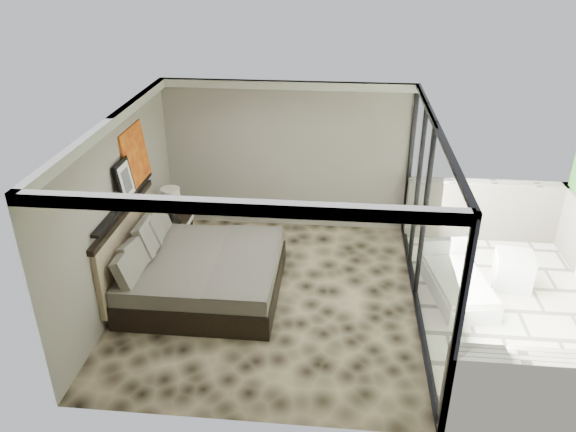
# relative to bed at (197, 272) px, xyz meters

# --- Properties ---
(floor) EXTENTS (5.00, 5.00, 0.00)m
(floor) POSITION_rel_bed_xyz_m (1.14, -0.03, -0.38)
(floor) COLOR black
(floor) RESTS_ON ground
(ceiling) EXTENTS (4.50, 5.00, 0.02)m
(ceiling) POSITION_rel_bed_xyz_m (1.14, -0.03, 2.41)
(ceiling) COLOR silver
(ceiling) RESTS_ON back_wall
(back_wall) EXTENTS (4.50, 0.02, 2.80)m
(back_wall) POSITION_rel_bed_xyz_m (1.14, 2.46, 1.02)
(back_wall) COLOR gray
(back_wall) RESTS_ON floor
(left_wall) EXTENTS (0.02, 5.00, 2.80)m
(left_wall) POSITION_rel_bed_xyz_m (-1.10, -0.03, 1.02)
(left_wall) COLOR gray
(left_wall) RESTS_ON floor
(glass_wall) EXTENTS (0.08, 5.00, 2.80)m
(glass_wall) POSITION_rel_bed_xyz_m (3.39, -0.03, 1.02)
(glass_wall) COLOR white
(glass_wall) RESTS_ON floor
(terrace_slab) EXTENTS (3.00, 5.00, 0.12)m
(terrace_slab) POSITION_rel_bed_xyz_m (4.89, -0.03, -0.44)
(terrace_slab) COLOR beige
(terrace_slab) RESTS_ON ground
(picture_ledge) EXTENTS (0.12, 2.20, 0.05)m
(picture_ledge) POSITION_rel_bed_xyz_m (-1.04, 0.07, 1.12)
(picture_ledge) COLOR black
(picture_ledge) RESTS_ON left_wall
(bed) EXTENTS (2.36, 2.29, 1.31)m
(bed) POSITION_rel_bed_xyz_m (0.00, 0.00, 0.00)
(bed) COLOR black
(bed) RESTS_ON floor
(nightstand) EXTENTS (0.76, 0.76, 0.58)m
(nightstand) POSITION_rel_bed_xyz_m (-0.77, 1.39, -0.09)
(nightstand) COLOR black
(nightstand) RESTS_ON floor
(table_lamp) EXTENTS (0.33, 0.33, 0.61)m
(table_lamp) POSITION_rel_bed_xyz_m (-0.78, 1.42, 0.53)
(table_lamp) COLOR black
(table_lamp) RESTS_ON nightstand
(abstract_canvas) EXTENTS (0.13, 0.90, 0.90)m
(abstract_canvas) POSITION_rel_bed_xyz_m (-1.06, 0.75, 1.59)
(abstract_canvas) COLOR #AE230E
(abstract_canvas) RESTS_ON picture_ledge
(framed_print) EXTENTS (0.11, 0.50, 0.60)m
(framed_print) POSITION_rel_bed_xyz_m (-1.00, 0.11, 1.44)
(framed_print) COLOR black
(framed_print) RESTS_ON picture_ledge
(ottoman) EXTENTS (0.63, 0.63, 0.56)m
(ottoman) POSITION_rel_bed_xyz_m (4.94, 0.69, -0.10)
(ottoman) COLOR silver
(ottoman) RESTS_ON terrace_slab
(lounger) EXTENTS (1.03, 1.67, 0.61)m
(lounger) POSITION_rel_bed_xyz_m (4.03, 0.35, -0.19)
(lounger) COLOR silver
(lounger) RESTS_ON terrace_slab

